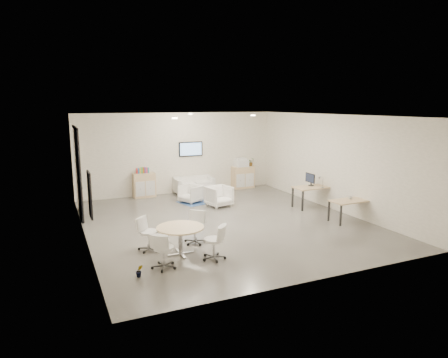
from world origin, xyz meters
TOP-DOWN VIEW (x-y plane):
  - room_shell at (0.00, 0.00)m, footprint 9.60×10.60m
  - glass_door at (-3.95, 2.51)m, footprint 0.09×1.90m
  - artwork at (-3.97, -1.60)m, footprint 0.05×0.54m
  - wall_tv at (0.50, 4.46)m, footprint 0.98×0.06m
  - ceiling_spots at (-0.20, 0.83)m, footprint 3.14×4.14m
  - sideboard_left at (-1.48, 4.26)m, footprint 0.83×0.43m
  - sideboard_right at (2.75, 4.25)m, footprint 0.93×0.45m
  - books at (-1.52, 4.26)m, footprint 0.48×0.14m
  - printer at (2.67, 4.25)m, footprint 0.53×0.45m
  - loveseat at (0.48, 4.11)m, footprint 1.54×0.78m
  - blue_rug at (0.22, 2.74)m, footprint 1.68×1.35m
  - armchair_left at (-0.13, 2.74)m, footprint 0.88×0.90m
  - armchair_right at (0.60, 1.81)m, footprint 0.89×0.85m
  - desk_rear at (3.55, 0.39)m, footprint 1.40×0.70m
  - desk_front at (3.55, -1.48)m, footprint 1.29×0.67m
  - monitor at (3.51, 0.54)m, footprint 0.20×0.50m
  - round_table at (-2.03, -2.02)m, footprint 1.12×1.12m
  - meeting_chairs at (-2.03, -2.02)m, footprint 2.05×2.05m
  - plant_cabinet at (3.11, 4.25)m, footprint 0.36×0.39m
  - plant_floor at (-3.21, -2.88)m, footprint 0.16×0.27m
  - cup at (3.60, -1.39)m, footprint 0.13×0.11m

SIDE VIEW (x-z plane):
  - blue_rug at x=0.22m, z-range 0.00..0.01m
  - plant_floor at x=-3.21m, z-range 0.00..0.12m
  - loveseat at x=0.48m, z-range 0.03..0.60m
  - armchair_left at x=-0.13m, z-range 0.00..0.71m
  - armchair_right at x=0.60m, z-range 0.00..0.79m
  - meeting_chairs at x=-2.03m, z-range 0.00..0.82m
  - sideboard_right at x=2.75m, z-range 0.00..0.93m
  - sideboard_left at x=-1.48m, z-range 0.00..0.93m
  - desk_front at x=3.55m, z-range 0.26..0.93m
  - round_table at x=-2.03m, z-range 0.26..0.94m
  - desk_rear at x=3.55m, z-range 0.29..1.02m
  - cup at x=3.60m, z-range 0.66..0.78m
  - monitor at x=3.51m, z-range 0.74..1.18m
  - books at x=-1.52m, z-range 0.93..1.15m
  - plant_cabinet at x=3.11m, z-range 0.93..1.19m
  - printer at x=2.67m, z-range 0.92..1.29m
  - glass_door at x=-3.95m, z-range 0.08..2.93m
  - artwork at x=-3.97m, z-range 1.03..2.07m
  - room_shell at x=0.00m, z-range -0.80..4.00m
  - wall_tv at x=0.50m, z-range 1.46..2.04m
  - ceiling_spots at x=-0.20m, z-range 3.17..3.20m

